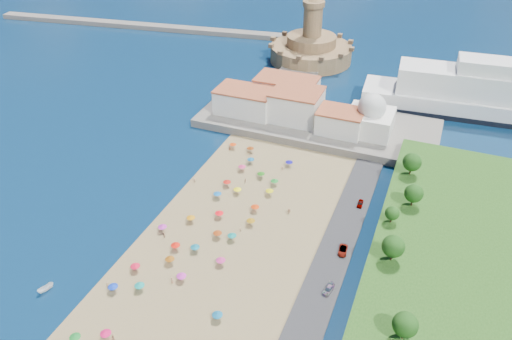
% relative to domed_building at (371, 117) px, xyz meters
% --- Properties ---
extents(ground, '(700.00, 700.00, 0.00)m').
position_rel_domed_building_xyz_m(ground, '(-30.00, -71.00, -8.97)').
color(ground, '#071938').
rests_on(ground, ground).
extents(terrace, '(90.00, 36.00, 3.00)m').
position_rel_domed_building_xyz_m(terrace, '(-20.00, 2.00, -7.47)').
color(terrace, '#59544C').
rests_on(terrace, ground).
extents(jetty, '(18.00, 70.00, 2.40)m').
position_rel_domed_building_xyz_m(jetty, '(-42.00, 37.00, -7.77)').
color(jetty, '#59544C').
rests_on(jetty, ground).
extents(breakwater, '(199.03, 34.77, 2.60)m').
position_rel_domed_building_xyz_m(breakwater, '(-140.00, 82.00, -7.67)').
color(breakwater, '#59544C').
rests_on(breakwater, ground).
extents(waterfront_buildings, '(57.00, 29.00, 11.00)m').
position_rel_domed_building_xyz_m(waterfront_buildings, '(-33.05, 2.64, -1.10)').
color(waterfront_buildings, silver).
rests_on(waterfront_buildings, terrace).
extents(domed_building, '(16.00, 16.00, 15.00)m').
position_rel_domed_building_xyz_m(domed_building, '(0.00, 0.00, 0.00)').
color(domed_building, silver).
rests_on(domed_building, terrace).
extents(fortress, '(40.00, 40.00, 32.40)m').
position_rel_domed_building_xyz_m(fortress, '(-42.00, 67.00, -2.29)').
color(fortress, '#9B734D').
rests_on(fortress, ground).
extents(beach_parasols, '(30.94, 112.11, 2.20)m').
position_rel_domed_building_xyz_m(beach_parasols, '(-30.72, -80.44, -6.83)').
color(beach_parasols, gray).
rests_on(beach_parasols, beach).
extents(beachgoers, '(34.53, 100.68, 1.84)m').
position_rel_domed_building_xyz_m(beachgoers, '(-32.06, -69.68, -7.88)').
color(beachgoers, tan).
rests_on(beachgoers, beach).
extents(moored_boats, '(7.55, 27.91, 1.62)m').
position_rel_domed_building_xyz_m(moored_boats, '(-55.81, -114.96, -8.17)').
color(moored_boats, white).
rests_on(moored_boats, ground).
extents(parked_cars, '(2.69, 67.01, 1.34)m').
position_rel_domed_building_xyz_m(parked_cars, '(6.00, -74.38, -7.63)').
color(parked_cars, gray).
rests_on(parked_cars, promenade).
extents(hillside_trees, '(15.97, 108.09, 7.27)m').
position_rel_domed_building_xyz_m(hillside_trees, '(18.99, -75.69, 1.11)').
color(hillside_trees, '#382314').
rests_on(hillside_trees, hillside).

